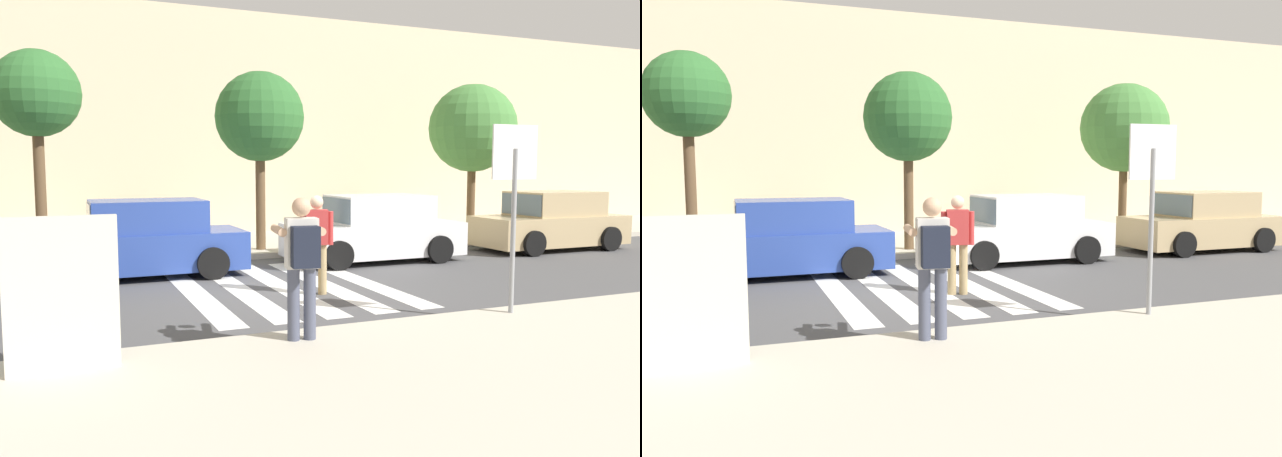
% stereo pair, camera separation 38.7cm
% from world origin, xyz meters
% --- Properties ---
extents(ground_plane, '(120.00, 120.00, 0.00)m').
position_xyz_m(ground_plane, '(0.00, 0.00, 0.00)').
color(ground_plane, '#4C4C4F').
extents(sidewalk_near, '(60.00, 6.00, 0.14)m').
position_xyz_m(sidewalk_near, '(0.00, -6.20, 0.07)').
color(sidewalk_near, beige).
rests_on(sidewalk_near, ground).
extents(sidewalk_far, '(60.00, 4.80, 0.14)m').
position_xyz_m(sidewalk_far, '(0.00, 6.00, 0.07)').
color(sidewalk_far, beige).
rests_on(sidewalk_far, ground).
extents(building_facade_far, '(56.00, 4.00, 6.96)m').
position_xyz_m(building_facade_far, '(0.00, 10.40, 3.48)').
color(building_facade_far, beige).
rests_on(building_facade_far, ground).
extents(crosswalk_stripe_0, '(0.44, 5.20, 0.01)m').
position_xyz_m(crosswalk_stripe_0, '(-1.60, 0.20, 0.00)').
color(crosswalk_stripe_0, silver).
rests_on(crosswalk_stripe_0, ground).
extents(crosswalk_stripe_1, '(0.44, 5.20, 0.01)m').
position_xyz_m(crosswalk_stripe_1, '(-0.80, 0.20, 0.00)').
color(crosswalk_stripe_1, silver).
rests_on(crosswalk_stripe_1, ground).
extents(crosswalk_stripe_2, '(0.44, 5.20, 0.01)m').
position_xyz_m(crosswalk_stripe_2, '(0.00, 0.20, 0.00)').
color(crosswalk_stripe_2, silver).
rests_on(crosswalk_stripe_2, ground).
extents(crosswalk_stripe_3, '(0.44, 5.20, 0.01)m').
position_xyz_m(crosswalk_stripe_3, '(0.80, 0.20, 0.00)').
color(crosswalk_stripe_3, silver).
rests_on(crosswalk_stripe_3, ground).
extents(crosswalk_stripe_4, '(0.44, 5.20, 0.01)m').
position_xyz_m(crosswalk_stripe_4, '(1.60, 0.20, 0.00)').
color(crosswalk_stripe_4, silver).
rests_on(crosswalk_stripe_4, ground).
extents(stop_sign, '(0.76, 0.08, 2.67)m').
position_xyz_m(stop_sign, '(2.16, -3.53, 2.08)').
color(stop_sign, gray).
rests_on(stop_sign, sidewalk_near).
extents(photographer_with_backpack, '(0.67, 0.90, 1.72)m').
position_xyz_m(photographer_with_backpack, '(-1.11, -3.70, 1.17)').
color(photographer_with_backpack, '#474C60').
rests_on(photographer_with_backpack, sidewalk_near).
extents(pedestrian_crossing, '(0.56, 0.34, 1.72)m').
position_xyz_m(pedestrian_crossing, '(0.34, -0.68, 0.97)').
color(pedestrian_crossing, tan).
rests_on(pedestrian_crossing, ground).
extents(parked_car_blue, '(4.10, 1.92, 1.55)m').
position_xyz_m(parked_car_blue, '(-2.22, 2.30, 0.73)').
color(parked_car_blue, '#284293').
rests_on(parked_car_blue, ground).
extents(parked_car_white, '(4.10, 1.92, 1.55)m').
position_xyz_m(parked_car_white, '(3.05, 2.30, 0.73)').
color(parked_car_white, white).
rests_on(parked_car_white, ground).
extents(parked_car_tan, '(4.10, 1.92, 1.55)m').
position_xyz_m(parked_car_tan, '(8.33, 2.30, 0.73)').
color(parked_car_tan, tan).
rests_on(parked_car_tan, ground).
extents(street_tree_west, '(1.90, 1.90, 4.61)m').
position_xyz_m(street_tree_west, '(-4.11, 4.56, 3.75)').
color(street_tree_west, brown).
rests_on(street_tree_west, sidewalk_far).
extents(street_tree_center, '(2.20, 2.20, 4.39)m').
position_xyz_m(street_tree_center, '(0.90, 4.32, 3.40)').
color(street_tree_center, brown).
rests_on(street_tree_center, sidewalk_far).
extents(street_tree_east, '(2.56, 2.56, 4.46)m').
position_xyz_m(street_tree_east, '(7.54, 4.73, 3.31)').
color(street_tree_east, brown).
rests_on(street_tree_east, sidewalk_far).
extents(advertising_board, '(1.10, 0.11, 1.60)m').
position_xyz_m(advertising_board, '(-3.77, -3.83, 0.94)').
color(advertising_board, beige).
rests_on(advertising_board, sidewalk_near).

